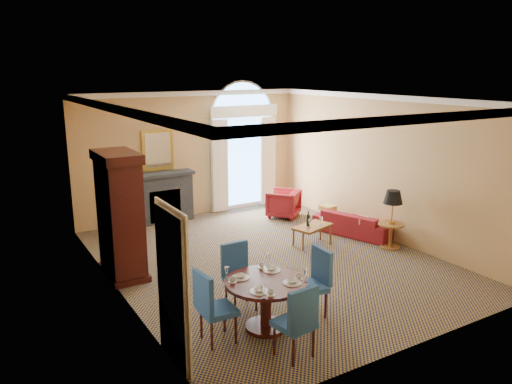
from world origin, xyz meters
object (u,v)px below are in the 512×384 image
armchair (283,204)px  side_table (392,211)px  armoire (120,217)px  dining_table (266,293)px  sofa (354,223)px  coffee_table (312,227)px

armchair → side_table: (0.67, -3.11, 0.46)m
armoire → dining_table: bearing=-68.2°
armoire → side_table: (5.32, -1.51, -0.31)m
sofa → side_table: size_ratio=1.47×
armoire → armchair: armoire is taller
coffee_table → side_table: size_ratio=0.79×
sofa → dining_table: bearing=103.7°
dining_table → side_table: side_table is taller
armoire → coffee_table: (3.99, -0.51, -0.70)m
armoire → side_table: bearing=-15.8°
coffee_table → side_table: 1.71m
dining_table → sofa: 4.84m
armoire → dining_table: armoire is taller
dining_table → side_table: bearing=20.6°
coffee_table → armchair: bearing=55.7°
armchair → coffee_table: bearing=33.1°
side_table → armoire: bearing=164.2°
side_table → sofa: bearing=92.6°
armoire → armchair: bearing=19.0°
dining_table → armchair: (3.43, 4.65, -0.21)m
sofa → armchair: 2.11m
sofa → armchair: armchair is taller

